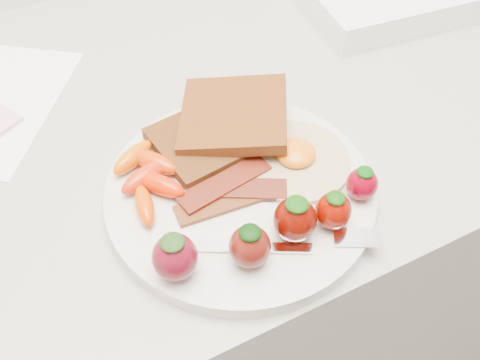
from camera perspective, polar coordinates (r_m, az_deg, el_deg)
name	(u,v)px	position (r m, az deg, el deg)	size (l,w,h in m)	color
counter	(203,289)	(1.01, -4.00, -11.51)	(2.00, 0.60, 0.90)	gray
plate	(240,192)	(0.54, 0.00, -1.31)	(0.27, 0.27, 0.02)	silver
toast_lower	(203,142)	(0.57, -4.02, 4.11)	(0.09, 0.09, 0.01)	black
toast_upper	(234,115)	(0.57, -0.68, 7.00)	(0.11, 0.11, 0.01)	#4C2309
fried_egg	(295,158)	(0.55, 5.92, 2.30)	(0.13, 0.13, 0.02)	beige
bacon_strips	(229,191)	(0.52, -1.20, -1.20)	(0.12, 0.07, 0.01)	#360F09
baby_carrots	(147,176)	(0.54, -9.86, 0.46)	(0.07, 0.11, 0.02)	#BA2609
strawberries	(271,228)	(0.48, 3.31, -5.13)	(0.23, 0.06, 0.05)	#5B0A18
fork	(302,243)	(0.49, 6.62, -6.65)	(0.16, 0.08, 0.00)	white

